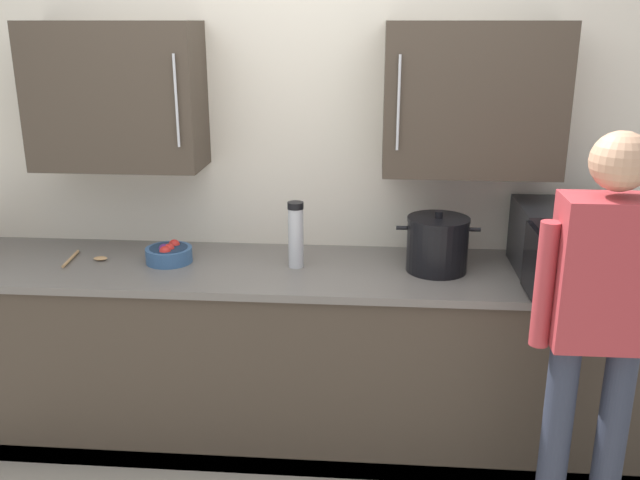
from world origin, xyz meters
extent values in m
cube|color=beige|center=(0.00, 1.11, 1.34)|extent=(4.29, 0.10, 2.68)
cube|color=#3D3328|center=(-0.81, 0.90, 1.65)|extent=(0.78, 0.32, 0.67)
cylinder|color=#B7BABF|center=(-0.48, 0.73, 1.65)|extent=(0.01, 0.01, 0.40)
cube|color=#3D3328|center=(0.81, 0.90, 1.65)|extent=(0.78, 0.32, 0.67)
cylinder|color=#B7BABF|center=(0.48, 0.73, 1.65)|extent=(0.01, 0.01, 0.40)
cube|color=#3D3328|center=(0.00, 0.73, 0.43)|extent=(3.58, 0.65, 0.86)
cube|color=#605B56|center=(0.00, 0.73, 0.88)|extent=(3.62, 0.69, 0.03)
cube|color=black|center=(0.00, 0.42, 0.04)|extent=(3.58, 0.04, 0.09)
cube|color=black|center=(1.31, 0.78, 1.05)|extent=(0.57, 0.41, 0.30)
cube|color=beige|center=(1.23, 0.77, 1.05)|extent=(0.37, 0.35, 0.24)
cube|color=black|center=(1.04, 0.37, 1.05)|extent=(0.03, 0.41, 0.28)
cylinder|color=#335684|center=(-0.57, 0.75, 0.93)|extent=(0.22, 0.22, 0.07)
cylinder|color=#192B42|center=(-0.57, 0.75, 0.95)|extent=(0.18, 0.18, 0.04)
sphere|color=red|center=(-0.56, 0.73, 0.97)|extent=(0.05, 0.05, 0.05)
sphere|color=red|center=(-0.55, 0.79, 0.97)|extent=(0.06, 0.06, 0.06)
sphere|color=#5B9333|center=(-0.57, 0.75, 0.96)|extent=(0.04, 0.04, 0.04)
sphere|color=red|center=(-0.57, 0.70, 0.97)|extent=(0.05, 0.05, 0.05)
sphere|color=#511E5B|center=(-0.58, 0.73, 0.96)|extent=(0.05, 0.05, 0.05)
cylinder|color=#B7BABF|center=(0.03, 0.74, 1.04)|extent=(0.07, 0.07, 0.28)
cylinder|color=black|center=(0.03, 0.74, 1.19)|extent=(0.07, 0.07, 0.03)
cylinder|color=black|center=(0.68, 0.74, 1.01)|extent=(0.27, 0.27, 0.23)
cylinder|color=black|center=(0.68, 0.74, 1.14)|extent=(0.28, 0.28, 0.02)
cylinder|color=black|center=(0.68, 0.74, 1.16)|extent=(0.04, 0.04, 0.03)
cylinder|color=black|center=(0.51, 0.74, 1.09)|extent=(0.05, 0.02, 0.02)
cylinder|color=black|center=(0.84, 0.74, 1.09)|extent=(0.05, 0.02, 0.02)
cylinder|color=tan|center=(-1.04, 0.73, 0.91)|extent=(0.04, 0.22, 0.01)
ellipsoid|color=tan|center=(-0.90, 0.74, 0.91)|extent=(0.07, 0.05, 0.02)
cylinder|color=#282D3D|center=(1.08, 0.05, 0.44)|extent=(0.11, 0.11, 0.89)
cylinder|color=#282D3D|center=(1.28, 0.05, 0.44)|extent=(0.11, 0.11, 0.89)
cube|color=maroon|center=(1.18, 0.05, 1.16)|extent=(0.34, 0.20, 0.54)
sphere|color=tan|center=(1.18, 0.05, 1.54)|extent=(0.20, 0.20, 0.20)
cylinder|color=tan|center=(1.34, 0.25, 1.24)|extent=(0.11, 0.45, 0.30)
cylinder|color=maroon|center=(0.98, 0.05, 1.11)|extent=(0.07, 0.07, 0.46)
camera|label=1|loc=(0.39, -2.24, 1.98)|focal=38.65mm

